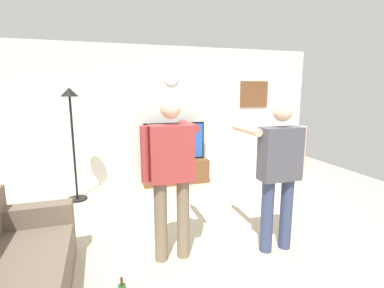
{
  "coord_description": "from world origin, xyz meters",
  "views": [
    {
      "loc": [
        -1.19,
        -2.8,
        1.84
      ],
      "look_at": [
        0.03,
        1.2,
        1.05
      ],
      "focal_mm": 26.72,
      "sensor_mm": 36.0,
      "label": 1
    }
  ],
  "objects": [
    {
      "name": "side_couch",
      "position": [
        -2.06,
        -0.38,
        0.32
      ],
      "size": [
        0.88,
        1.79,
        0.87
      ],
      "color": "#6B5B4C",
      "rests_on": "ground_plane"
    },
    {
      "name": "television",
      "position": [
        0.11,
        2.65,
        0.84
      ],
      "size": [
        1.22,
        0.07,
        0.75
      ],
      "color": "black",
      "rests_on": "tv_stand"
    },
    {
      "name": "floor_lamp",
      "position": [
        -1.71,
        2.19,
        1.35
      ],
      "size": [
        0.32,
        0.32,
        1.88
      ],
      "color": "black",
      "rests_on": "ground_plane"
    },
    {
      "name": "back_wall",
      "position": [
        0.0,
        2.95,
        1.35
      ],
      "size": [
        6.4,
        0.1,
        2.7
      ],
      "primitive_type": "cube",
      "color": "silver",
      "rests_on": "ground_plane"
    },
    {
      "name": "tv_stand",
      "position": [
        0.11,
        2.6,
        0.23
      ],
      "size": [
        1.31,
        0.48,
        0.46
      ],
      "color": "brown",
      "rests_on": "ground_plane"
    },
    {
      "name": "person_standing_nearer_couch",
      "position": [
        0.64,
        -0.13,
        0.98
      ],
      "size": [
        0.64,
        0.78,
        1.71
      ],
      "color": "#384266",
      "rests_on": "ground_plane"
    },
    {
      "name": "person_standing_nearer_lamp",
      "position": [
        -0.55,
        0.05,
        1.01
      ],
      "size": [
        0.63,
        0.78,
        1.76
      ],
      "color": "#7A6B56",
      "rests_on": "ground_plane"
    },
    {
      "name": "ground_plane",
      "position": [
        0.0,
        0.0,
        0.0
      ],
      "size": [
        8.4,
        8.4,
        0.0
      ],
      "primitive_type": "plane",
      "color": "beige"
    },
    {
      "name": "wall_clock",
      "position": [
        0.11,
        2.89,
        2.09
      ],
      "size": [
        0.31,
        0.03,
        0.31
      ],
      "primitive_type": "cylinder",
      "rotation": [
        1.57,
        0.0,
        0.0
      ],
      "color": "white"
    },
    {
      "name": "framed_picture",
      "position": [
        1.97,
        2.9,
        1.75
      ],
      "size": [
        0.66,
        0.04,
        0.56
      ],
      "primitive_type": "cube",
      "color": "brown"
    }
  ]
}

